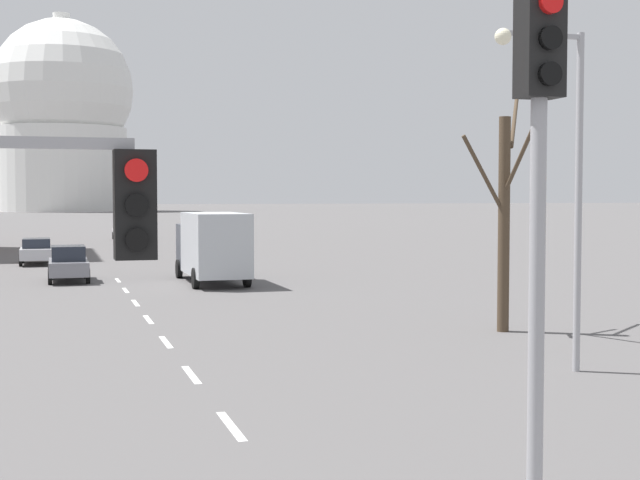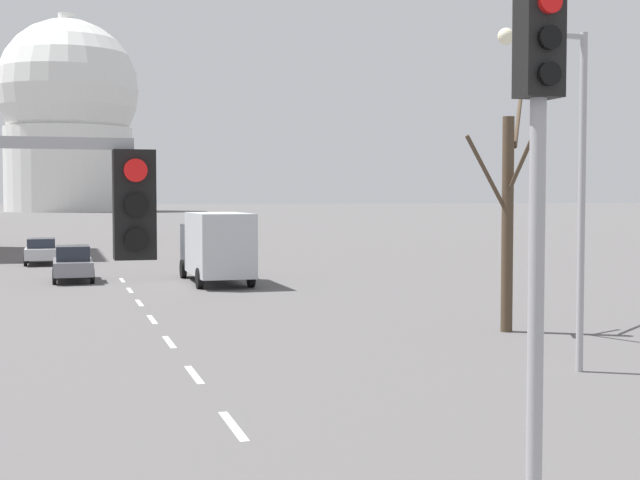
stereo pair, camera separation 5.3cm
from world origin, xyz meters
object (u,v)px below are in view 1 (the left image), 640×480
street_lamp_right (562,162)px  sedan_near_left (68,263)px  traffic_signal_centre_tall (538,184)px  sedan_mid_centre (37,251)px  sedan_near_right (124,231)px  delivery_truck (212,245)px

street_lamp_right → sedan_near_left: street_lamp_right is taller
traffic_signal_centre_tall → sedan_mid_centre: (-4.86, 46.04, -3.23)m
sedan_near_left → sedan_near_right: (5.39, 38.36, -0.05)m
sedan_mid_centre → delivery_truck: 15.62m
traffic_signal_centre_tall → delivery_truck: traffic_signal_centre_tall is taller
sedan_near_right → sedan_mid_centre: sedan_near_right is taller
sedan_near_left → sedan_mid_centre: 11.15m
street_lamp_right → sedan_mid_centre: size_ratio=1.70×
traffic_signal_centre_tall → sedan_near_left: (-3.31, 34.99, -3.18)m
traffic_signal_centre_tall → sedan_mid_centre: traffic_signal_centre_tall is taller
traffic_signal_centre_tall → sedan_mid_centre: size_ratio=1.33×
delivery_truck → sedan_mid_centre: bearing=119.5°
sedan_near_left → delivery_truck: size_ratio=0.57×
traffic_signal_centre_tall → street_lamp_right: (6.70, 10.36, 0.63)m
sedan_near_right → delivery_truck: 40.91m
traffic_signal_centre_tall → sedan_near_right: (2.07, 73.36, -3.23)m
sedan_mid_centre → sedan_near_right: bearing=75.8°
sedan_mid_centre → sedan_near_left: bearing=-82.1°
sedan_near_left → sedan_mid_centre: size_ratio=0.94×
traffic_signal_centre_tall → sedan_near_left: 35.29m
sedan_near_left → sedan_mid_centre: bearing=97.9°
traffic_signal_centre_tall → sedan_near_right: size_ratio=1.50×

